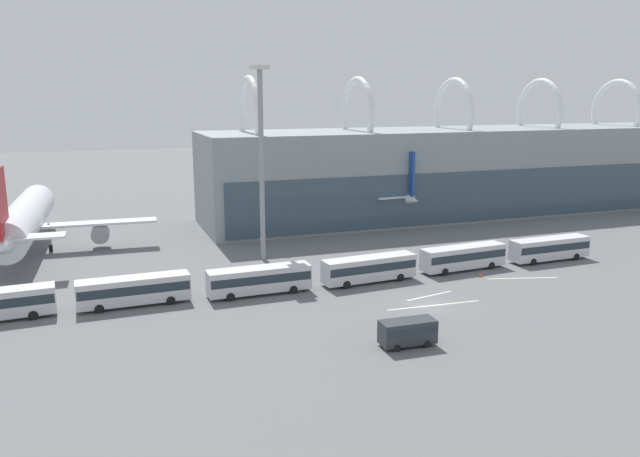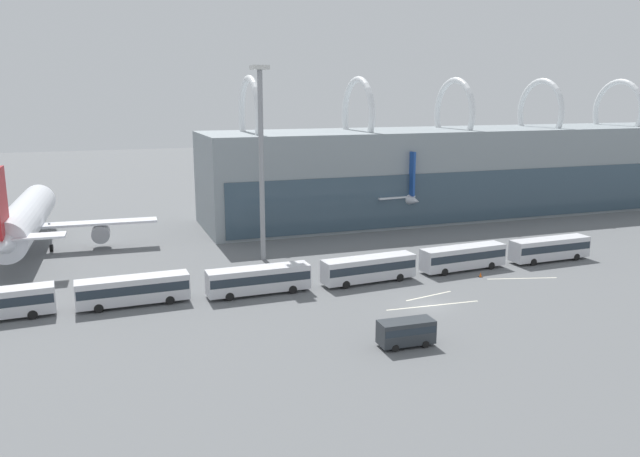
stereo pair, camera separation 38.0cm
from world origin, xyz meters
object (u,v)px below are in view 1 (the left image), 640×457
Objects in this scene: shuttle_bus_2 at (259,279)px; traffic_cone_0 at (481,275)px; floodlight_mast at (261,149)px; airliner_at_gate_far at (365,188)px; shuttle_bus_1 at (134,289)px; service_van_foreground at (408,331)px; shuttle_bus_3 at (369,267)px; airliner_at_gate_near at (23,220)px; shuttle_bus_5 at (549,247)px; shuttle_bus_4 at (463,256)px.

shuttle_bus_2 is 28.75m from traffic_cone_0.
floodlight_mast is at bearing 143.15° from traffic_cone_0.
shuttle_bus_1 is (-46.18, -40.85, -3.32)m from airliner_at_gate_far.
shuttle_bus_2 is 19.13× the size of traffic_cone_0.
floodlight_mast reaches higher than shuttle_bus_1.
shuttle_bus_1 is 2.30× the size of service_van_foreground.
shuttle_bus_3 is 22.63m from floodlight_mast.
traffic_cone_0 is at bearing -118.90° from airliner_at_gate_near.
airliner_at_gate_near is 3.35× the size of shuttle_bus_2.
shuttle_bus_1 reaches higher than service_van_foreground.
traffic_cone_0 is (-13.66, -3.58, -1.60)m from shuttle_bus_5.
service_van_foreground is (-33.10, -20.40, -0.45)m from shuttle_bus_5.
shuttle_bus_2 and shuttle_bus_5 have the same top height.
traffic_cone_0 is at bearing -6.60° from shuttle_bus_2.
airliner_at_gate_far is at bearing 51.39° from shuttle_bus_2.
shuttle_bus_3 is at bearing 77.69° from service_van_foreground.
floodlight_mast reaches higher than airliner_at_gate_far.
airliner_at_gate_near is 76.32m from shuttle_bus_5.
shuttle_bus_2 is (-32.10, -41.71, -3.32)m from airliner_at_gate_far.
airliner_at_gate_near is at bearing 94.60° from airliner_at_gate_far.
traffic_cone_0 is (28.57, -2.79, -1.60)m from shuttle_bus_2.
floodlight_mast is at bearing 72.54° from shuttle_bus_2.
airliner_at_gate_near is 63.68m from shuttle_bus_4.
traffic_cone_0 is at bearing 170.20° from airliner_at_gate_far.
shuttle_bus_1 and shuttle_bus_4 have the same top height.
shuttle_bus_3 is (28.15, -0.87, 0.00)m from shuttle_bus_1.
shuttle_bus_1 is at bearing 173.91° from shuttle_bus_3.
floodlight_mast is at bearing 36.16° from shuttle_bus_1.
airliner_at_gate_far reaches higher than shuttle_bus_2.
shuttle_bus_2 is 20.98m from floodlight_mast.
traffic_cone_0 is at bearing -87.71° from shuttle_bus_4.
airliner_at_gate_near is at bearing 148.75° from traffic_cone_0.
airliner_at_gate_far is 3.06× the size of shuttle_bus_3.
shuttle_bus_3 is 14.84m from traffic_cone_0.
shuttle_bus_5 is 0.46× the size of floodlight_mast.
airliner_at_gate_far is at bearing 62.32° from shuttle_bus_3.
airliner_at_gate_far is at bearing 39.89° from shuttle_bus_1.
service_van_foreground is (23.20, -20.47, -0.45)m from shuttle_bus_1.
floodlight_mast is (-4.62, 34.86, 14.14)m from service_van_foreground.
airliner_at_gate_near is at bearing 112.42° from shuttle_bus_1.
shuttle_bus_4 is 27.90m from service_van_foreground.
service_van_foreground is at bearing 154.20° from airliner_at_gate_far.
airliner_at_gate_near is 41.89m from shuttle_bus_2.
shuttle_bus_2 is at bearing 175.64° from shuttle_bus_3.
airliner_at_gate_far is 3.09× the size of shuttle_bus_2.
airliner_at_gate_near reaches higher than shuttle_bus_1.
traffic_cone_0 is at bearing -36.85° from floodlight_mast.
airliner_at_gate_near reaches higher than shuttle_bus_4.
airliner_at_gate_far is 3.09× the size of shuttle_bus_5.
shuttle_bus_5 reaches higher than traffic_cone_0.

